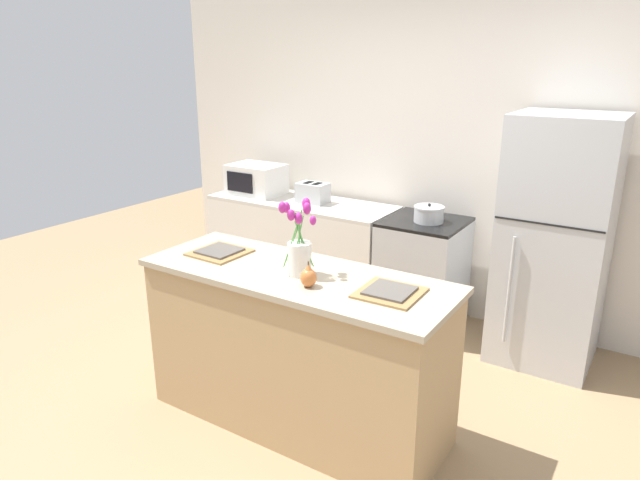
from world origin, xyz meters
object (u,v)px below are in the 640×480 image
pear_figurine (309,277)px  toaster (313,193)px  refrigerator (554,243)px  flower_vase (299,249)px  stove_range (422,274)px  cooking_pot (429,214)px  plate_setting_right (390,292)px  plate_setting_left (220,252)px  microwave (256,179)px

pear_figurine → toaster: bearing=122.8°
refrigerator → flower_vase: 1.92m
stove_range → pear_figurine: (0.07, -1.73, 0.57)m
flower_vase → cooking_pot: 1.60m
plate_setting_right → pear_figurine: bearing=-160.3°
stove_range → pear_figurine: pear_figurine is taller
flower_vase → plate_setting_left: bearing=177.9°
plate_setting_right → toaster: size_ratio=1.13×
flower_vase → cooking_pot: bearing=86.3°
toaster → cooking_pot: 1.08m
refrigerator → cooking_pot: bearing=-178.4°
cooking_pot → plate_setting_right: bearing=-74.5°
flower_vase → cooking_pot: size_ratio=1.81×
pear_figurine → plate_setting_right: pear_figurine is taller
flower_vase → microwave: size_ratio=0.87×
plate_setting_left → toaster: size_ratio=1.13×
toaster → microwave: microwave is taller
microwave → stove_range: bearing=0.0°
pear_figurine → cooking_pot: pear_figurine is taller
cooking_pot → microwave: size_ratio=0.48×
flower_vase → toaster: 1.89m
plate_setting_left → toaster: bearing=103.2°
pear_figurine → microwave: 2.45m
refrigerator → cooking_pot: refrigerator is taller
stove_range → pear_figurine: size_ratio=6.30×
stove_range → plate_setting_left: plate_setting_left is taller
flower_vase → plate_setting_left: flower_vase is taller
plate_setting_right → cooking_pot: 1.62m
stove_range → refrigerator: (0.95, 0.00, 0.43)m
stove_range → plate_setting_left: 1.80m
pear_figurine → toaster: size_ratio=0.50×
refrigerator → flower_vase: (-1.02, -1.61, 0.23)m
refrigerator → plate_setting_left: 2.27m
stove_range → microwave: (-1.66, -0.00, 0.58)m
refrigerator → plate_setting_right: bearing=-106.8°
stove_range → plate_setting_right: plate_setting_right is taller
stove_range → refrigerator: refrigerator is taller
plate_setting_left → refrigerator: bearing=44.4°
refrigerator → toaster: (-1.99, 0.00, 0.10)m
pear_figurine → toaster: pear_figurine is taller
pear_figurine → cooking_pot: 1.71m
stove_range → microwave: bearing=-180.0°
refrigerator → microwave: refrigerator is taller
stove_range → flower_vase: size_ratio=2.12×
stove_range → plate_setting_left: (-0.67, -1.59, 0.52)m
refrigerator → pear_figurine: (-0.88, -1.73, 0.14)m
refrigerator → plate_setting_right: (-0.48, -1.59, 0.09)m
stove_range → cooking_pot: cooking_pot is taller
pear_figurine → microwave: size_ratio=0.29×
toaster → microwave: bearing=-179.6°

